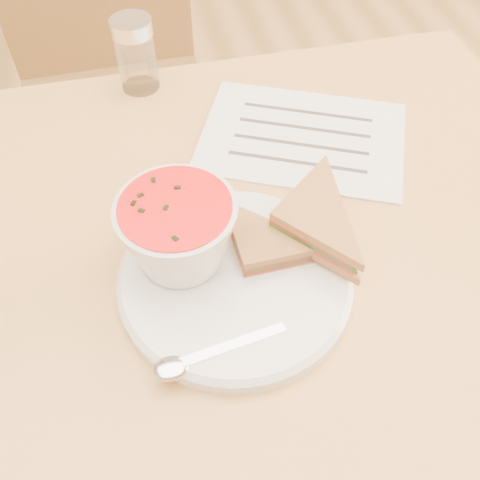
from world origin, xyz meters
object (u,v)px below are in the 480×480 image
object	(u,v)px
dining_table	(210,377)
condiment_shaker	(136,55)
chair_far	(118,111)
soup_bowl	(179,235)
plate	(235,280)

from	to	relation	value
dining_table	condiment_shaker	distance (m)	0.53
chair_far	soup_bowl	bearing A→B (deg)	93.96
plate	dining_table	bearing A→B (deg)	113.01
plate	soup_bowl	world-z (taller)	soup_bowl
dining_table	soup_bowl	xyz separation A→B (m)	(-0.02, -0.04, 0.43)
dining_table	soup_bowl	bearing A→B (deg)	-120.40
soup_bowl	plate	bearing A→B (deg)	-34.09
dining_table	plate	size ratio (longest dim) A/B	4.01
dining_table	chair_far	distance (m)	0.64
dining_table	plate	xyz separation A→B (m)	(0.03, -0.07, 0.38)
chair_far	condiment_shaker	xyz separation A→B (m)	(0.06, -0.32, 0.33)
dining_table	condiment_shaker	bearing A→B (deg)	94.96
chair_far	condiment_shaker	bearing A→B (deg)	98.55
plate	soup_bowl	bearing A→B (deg)	145.91
condiment_shaker	plate	bearing A→B (deg)	-81.52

